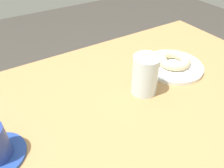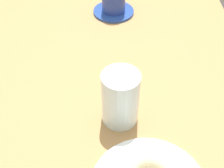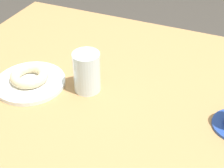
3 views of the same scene
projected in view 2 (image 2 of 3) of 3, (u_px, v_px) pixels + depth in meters
name	position (u px, v px, depth m)	size (l,w,h in m)	color
table	(91.00, 103.00, 0.81)	(1.24, 0.84, 0.74)	#A87C4C
water_glass	(120.00, 98.00, 0.64)	(0.08, 0.08, 0.12)	silver
coffee_cup	(114.00, 1.00, 0.96)	(0.13, 0.13, 0.09)	#244294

